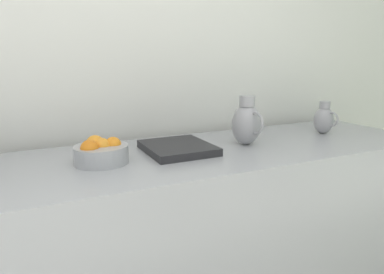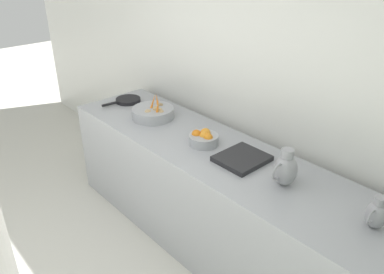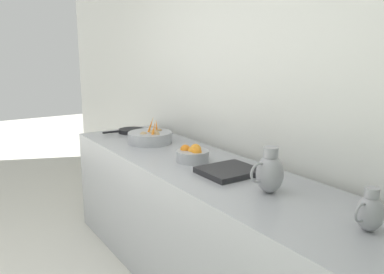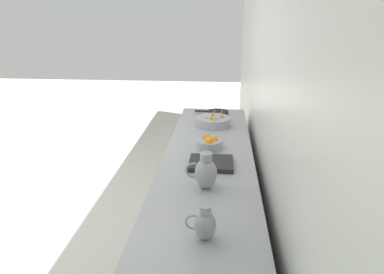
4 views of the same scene
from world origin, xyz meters
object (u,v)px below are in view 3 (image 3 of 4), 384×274
at_px(vegetable_colander, 150,137).
at_px(orange_bowl, 193,154).
at_px(skillet_on_counter, 131,131).
at_px(metal_pitcher_tall, 269,172).
at_px(metal_pitcher_short, 370,212).

height_order(vegetable_colander, orange_bowl, vegetable_colander).
relative_size(orange_bowl, skillet_on_counter, 0.58).
relative_size(vegetable_colander, metal_pitcher_tall, 1.44).
bearing_deg(skillet_on_counter, metal_pitcher_tall, 88.57).
relative_size(vegetable_colander, metal_pitcher_short, 1.89).
height_order(metal_pitcher_short, skillet_on_counter, metal_pitcher_short).
bearing_deg(metal_pitcher_tall, skillet_on_counter, -91.43).
distance_m(vegetable_colander, metal_pitcher_tall, 1.40).
distance_m(metal_pitcher_tall, metal_pitcher_short, 0.57).
distance_m(orange_bowl, skillet_on_counter, 1.12).
height_order(metal_pitcher_tall, skillet_on_counter, metal_pitcher_tall).
xyz_separation_m(orange_bowl, skillet_on_counter, (-0.05, -1.12, -0.03)).
relative_size(metal_pitcher_short, skillet_on_counter, 0.49).
distance_m(orange_bowl, metal_pitcher_tall, 0.74).
height_order(vegetable_colander, skillet_on_counter, vegetable_colander).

